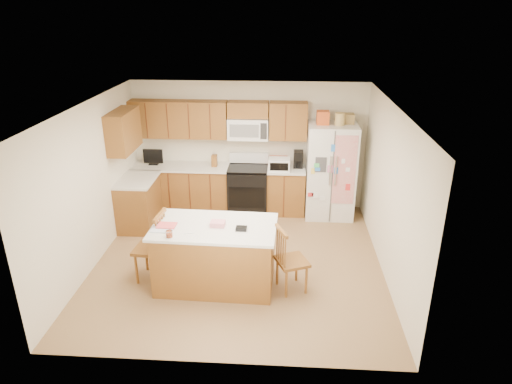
# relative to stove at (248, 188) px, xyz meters

# --- Properties ---
(ground) EXTENTS (4.50, 4.50, 0.00)m
(ground) POSITION_rel_stove_xyz_m (0.00, -1.94, -0.47)
(ground) COLOR olive
(ground) RESTS_ON ground
(room_shell) EXTENTS (4.60, 4.60, 2.52)m
(room_shell) POSITION_rel_stove_xyz_m (0.00, -1.94, 0.97)
(room_shell) COLOR beige
(room_shell) RESTS_ON ground
(cabinetry) EXTENTS (3.36, 1.56, 2.15)m
(cabinetry) POSITION_rel_stove_xyz_m (-0.98, -0.15, 0.44)
(cabinetry) COLOR #94571D
(cabinetry) RESTS_ON ground
(stove) EXTENTS (0.76, 0.65, 1.13)m
(stove) POSITION_rel_stove_xyz_m (0.00, 0.00, 0.00)
(stove) COLOR black
(stove) RESTS_ON ground
(refrigerator) EXTENTS (0.90, 0.79, 2.04)m
(refrigerator) POSITION_rel_stove_xyz_m (1.57, -0.06, 0.45)
(refrigerator) COLOR white
(refrigerator) RESTS_ON ground
(island) EXTENTS (1.77, 1.06, 1.04)m
(island) POSITION_rel_stove_xyz_m (-0.27, -2.58, 0.01)
(island) COLOR #94571D
(island) RESTS_ON ground
(windsor_chair_left) EXTENTS (0.49, 0.51, 1.08)m
(windsor_chair_left) POSITION_rel_stove_xyz_m (-1.21, -2.49, 0.04)
(windsor_chair_left) COLOR #94571D
(windsor_chair_left) RESTS_ON ground
(windsor_chair_back) EXTENTS (0.43, 0.41, 0.92)m
(windsor_chair_back) POSITION_rel_stove_xyz_m (-0.24, -1.99, -0.04)
(windsor_chair_back) COLOR #94571D
(windsor_chair_back) RESTS_ON ground
(windsor_chair_right) EXTENTS (0.54, 0.55, 0.99)m
(windsor_chair_right) POSITION_rel_stove_xyz_m (0.81, -2.66, -0.01)
(windsor_chair_right) COLOR #94571D
(windsor_chair_right) RESTS_ON ground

